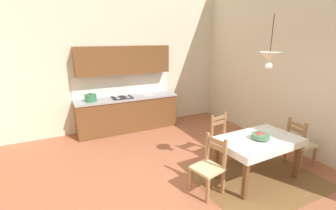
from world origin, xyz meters
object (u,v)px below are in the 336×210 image
(dining_chair_tv_side, at_px, (209,167))
(kitchen_cabinetry, at_px, (126,98))
(dining_chair_window_side, at_px, (300,144))
(dining_chair_kitchen_side, at_px, (223,139))
(pendant_lamp, at_px, (270,57))
(fruit_bowl, at_px, (260,136))
(dining_table, at_px, (258,145))

(dining_chair_tv_side, bearing_deg, kitchen_cabinetry, 95.52)
(dining_chair_window_side, height_order, dining_chair_kitchen_side, same)
(dining_chair_tv_side, height_order, pendant_lamp, pendant_lamp)
(dining_chair_tv_side, distance_m, fruit_bowl, 1.04)
(dining_chair_kitchen_side, relative_size, pendant_lamp, 1.16)
(dining_chair_window_side, distance_m, dining_chair_tv_side, 2.07)
(kitchen_cabinetry, distance_m, fruit_bowl, 3.58)
(dining_table, xyz_separation_m, fruit_bowl, (-0.01, -0.04, 0.19))
(dining_chair_kitchen_side, height_order, fruit_bowl, dining_chair_kitchen_side)
(dining_chair_tv_side, distance_m, pendant_lamp, 1.92)
(dining_chair_window_side, distance_m, fruit_bowl, 1.16)
(dining_chair_tv_side, bearing_deg, fruit_bowl, -4.43)
(kitchen_cabinetry, distance_m, dining_chair_window_side, 4.12)
(kitchen_cabinetry, xyz_separation_m, pendant_lamp, (1.24, -3.39, 1.26))
(dining_chair_window_side, bearing_deg, dining_chair_tv_side, 178.26)
(dining_table, height_order, dining_chair_tv_side, dining_chair_tv_side)
(kitchen_cabinetry, xyz_separation_m, dining_chair_window_side, (2.39, -3.33, -0.41))
(dining_chair_tv_side, xyz_separation_m, fruit_bowl, (0.97, -0.08, 0.37))
(pendant_lamp, bearing_deg, dining_chair_window_side, 3.18)
(dining_chair_tv_side, bearing_deg, dining_chair_window_side, -1.74)
(fruit_bowl, bearing_deg, kitchen_cabinetry, 111.10)
(kitchen_cabinetry, relative_size, dining_chair_window_side, 2.85)
(pendant_lamp, bearing_deg, kitchen_cabinetry, 110.08)
(dining_chair_kitchen_side, xyz_separation_m, pendant_lamp, (0.02, -0.92, 1.67))
(dining_chair_tv_side, xyz_separation_m, pendant_lamp, (0.92, -0.13, 1.67))
(kitchen_cabinetry, bearing_deg, dining_chair_window_side, -54.36)
(dining_table, relative_size, dining_chair_kitchen_side, 1.56)
(fruit_bowl, bearing_deg, dining_chair_window_side, 0.65)
(dining_chair_kitchen_side, distance_m, fruit_bowl, 0.94)
(dining_chair_window_side, xyz_separation_m, dining_chair_tv_side, (-2.07, 0.06, 0.00))
(pendant_lamp, bearing_deg, fruit_bowl, 46.09)
(pendant_lamp, bearing_deg, dining_chair_tv_side, 172.21)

